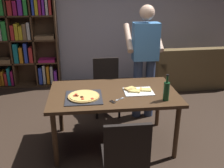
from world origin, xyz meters
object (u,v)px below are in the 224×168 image
(chair_near_camera, at_px, (125,155))
(kitchen_scissors, at_px, (115,101))
(wine_bottle, at_px, (166,91))
(chair_far_side, at_px, (106,83))
(bookshelf, at_px, (21,39))
(dining_table, at_px, (113,97))
(couch, at_px, (191,71))
(person_serving_pizza, at_px, (145,56))
(pepperoni_pizza_on_tray, at_px, (84,97))

(chair_near_camera, relative_size, kitchen_scissors, 4.75)
(chair_near_camera, distance_m, wine_bottle, 0.94)
(chair_far_side, relative_size, bookshelf, 0.46)
(dining_table, distance_m, bookshelf, 2.88)
(bookshelf, bearing_deg, couch, -6.29)
(wine_bottle, bearing_deg, couch, 60.01)
(dining_table, height_order, chair_far_side, chair_far_side)
(person_serving_pizza, bearing_deg, couch, 43.00)
(couch, relative_size, pepperoni_pizza_on_tray, 3.97)
(dining_table, bearing_deg, kitchen_scissors, -92.34)
(bookshelf, distance_m, kitchen_scissors, 3.09)
(chair_near_camera, height_order, pepperoni_pizza_on_tray, chair_near_camera)
(person_serving_pizza, bearing_deg, wine_bottle, -89.41)
(chair_far_side, distance_m, wine_bottle, 1.44)
(bookshelf, height_order, kitchen_scissors, bookshelf)
(bookshelf, xyz_separation_m, wine_bottle, (2.17, -2.68, -0.13))
(person_serving_pizza, bearing_deg, kitchen_scissors, -119.68)
(dining_table, bearing_deg, wine_bottle, -28.16)
(chair_near_camera, xyz_separation_m, pepperoni_pizza_on_tray, (-0.37, 0.82, 0.25))
(chair_near_camera, distance_m, person_serving_pizza, 1.86)
(chair_near_camera, height_order, couch, chair_near_camera)
(dining_table, distance_m, pepperoni_pizza_on_tray, 0.41)
(pepperoni_pizza_on_tray, relative_size, wine_bottle, 1.38)
(chair_far_side, bearing_deg, couch, 28.32)
(bookshelf, bearing_deg, wine_bottle, -50.97)
(pepperoni_pizza_on_tray, xyz_separation_m, kitchen_scissors, (0.36, -0.14, -0.01))
(person_serving_pizza, bearing_deg, chair_far_side, 158.76)
(dining_table, xyz_separation_m, bookshelf, (-1.60, 2.37, 0.32))
(kitchen_scissors, bearing_deg, couch, 49.74)
(wine_bottle, bearing_deg, chair_far_side, 114.43)
(bookshelf, distance_m, wine_bottle, 3.45)
(dining_table, height_order, kitchen_scissors, kitchen_scissors)
(pepperoni_pizza_on_tray, bearing_deg, bookshelf, 116.01)
(chair_near_camera, bearing_deg, dining_table, 90.00)
(couch, bearing_deg, kitchen_scissors, -130.26)
(chair_far_side, bearing_deg, person_serving_pizza, -21.24)
(pepperoni_pizza_on_tray, bearing_deg, chair_far_side, 71.31)
(chair_near_camera, distance_m, couch, 3.51)
(dining_table, xyz_separation_m, couch, (1.90, 1.99, -0.37))
(chair_near_camera, bearing_deg, bookshelf, 115.58)
(person_serving_pizza, bearing_deg, bookshelf, 142.98)
(couch, relative_size, wine_bottle, 5.47)
(chair_near_camera, height_order, person_serving_pizza, person_serving_pizza)
(bookshelf, xyz_separation_m, kitchen_scissors, (1.58, -2.64, -0.24))
(chair_near_camera, height_order, chair_far_side, same)
(dining_table, height_order, couch, couch)
(person_serving_pizza, bearing_deg, dining_table, -127.39)
(couch, xyz_separation_m, person_serving_pizza, (-1.34, -1.25, 0.70))
(wine_bottle, bearing_deg, person_serving_pizza, 90.59)
(wine_bottle, relative_size, kitchen_scissors, 1.67)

